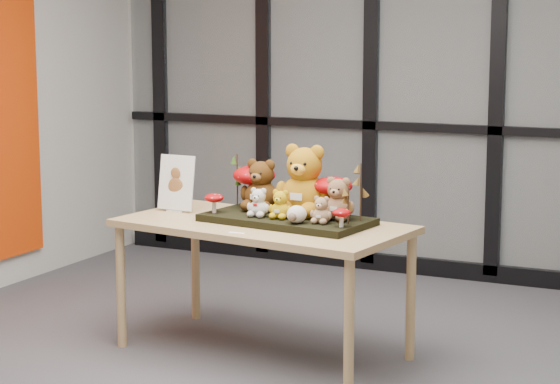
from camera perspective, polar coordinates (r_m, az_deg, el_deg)
The scene contains 23 objects.
floor at distance 5.07m, azimuth -0.06°, elevation -10.72°, with size 5.00×5.00×0.00m, color #4A4A4F.
room_shell at distance 4.77m, azimuth -0.06°, elevation 8.64°, with size 5.00×5.00×5.00m.
glass_partition at distance 7.09m, azimuth 8.58°, elevation 6.56°, with size 4.90×0.06×2.78m.
display_table at distance 5.36m, azimuth -0.98°, elevation -2.44°, with size 1.61×0.96×0.71m.
diorama_tray at distance 5.33m, azimuth 0.38°, elevation -1.57°, with size 0.88×0.44×0.04m, color black.
bear_pooh_yellow at distance 5.33m, azimuth 1.40°, elevation 0.89°, with size 0.32×0.29×0.41m, color #AC7110, non-canonical shape.
bear_brown_medium at distance 5.48m, azimuth -1.07°, elevation 0.56°, with size 0.23×0.21×0.31m, color #44270B, non-canonical shape.
bear_tan_back at distance 5.21m, azimuth 3.30°, elevation -0.25°, with size 0.19×0.17×0.24m, color brown, non-canonical shape.
bear_small_yellow at distance 5.24m, azimuth 0.03°, elevation -0.60°, with size 0.13×0.12×0.17m, color gold, non-canonical shape.
bear_white_bow at distance 5.30m, azimuth -1.21°, elevation -0.49°, with size 0.13×0.12×0.17m, color silver, non-canonical shape.
bear_beige_small at distance 5.12m, azimuth 2.35°, elevation -0.92°, with size 0.12×0.11×0.15m, color #A27D58, non-canonical shape.
plush_cream_hedgehog at distance 5.12m, azimuth 0.95°, elevation -1.21°, with size 0.08×0.07×0.10m, color silver, non-canonical shape.
mushroom_back_left at distance 5.55m, azimuth -1.46°, elevation 0.42°, with size 0.23×0.23×0.26m, color #910407, non-canonical shape.
mushroom_back_right at distance 5.30m, azimuth 2.98°, elevation -0.15°, with size 0.21×0.21×0.23m, color #910407, non-canonical shape.
mushroom_front_left at distance 5.43m, azimuth -3.73°, elevation -0.57°, with size 0.10×0.10×0.11m, color #910407, non-canonical shape.
mushroom_front_right at distance 5.03m, azimuth 3.48°, elevation -1.40°, with size 0.09×0.09×0.10m, color #910407, non-canonical shape.
sprig_green_far_left at distance 5.62m, azimuth -2.42°, elevation 0.67°, with size 0.05×0.05×0.29m, color #173D0D, non-canonical shape.
sprig_green_mid_left at distance 5.56m, azimuth -0.65°, elevation 0.30°, with size 0.05×0.05×0.23m, color #173D0D, non-canonical shape.
sprig_dry_far_right at distance 5.18m, azimuth 4.57°, elevation -0.01°, with size 0.05×0.05×0.30m, color brown, non-canonical shape.
sprig_dry_mid_right at distance 5.10m, azimuth 3.87°, elevation -0.80°, with size 0.05×0.05×0.18m, color brown, non-canonical shape.
sprig_green_centre at distance 5.48m, azimuth 0.86°, elevation -0.11°, with size 0.05×0.05×0.18m, color #173D0D, non-canonical shape.
sign_holder at distance 5.68m, azimuth -5.86°, elevation 0.39°, with size 0.22×0.07×0.32m.
label_card at distance 5.07m, azimuth -2.46°, elevation -2.32°, with size 0.09×0.03×0.00m, color white.
Camera 1 is at (2.04, -4.31, 1.72)m, focal length 65.00 mm.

